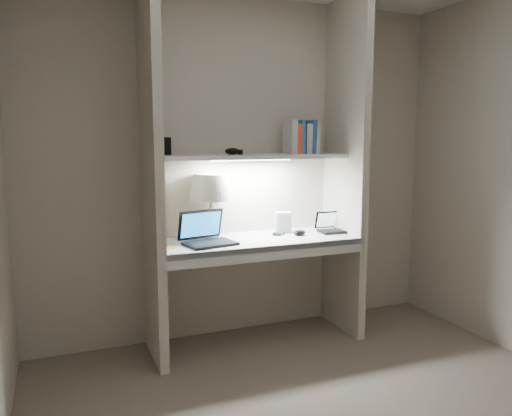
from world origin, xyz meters
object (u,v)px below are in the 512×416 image
laptop_main (207,236)px  laptop_netbook (333,227)px  speaker (283,222)px  book_row (301,138)px  table_lamp (211,195)px

laptop_main → laptop_netbook: 1.02m
laptop_netbook → speaker: size_ratio=1.56×
laptop_main → laptop_netbook: bearing=-8.5°
laptop_main → speaker: 0.67m
laptop_netbook → laptop_main: bearing=-172.1°
book_row → speaker: bearing=174.8°
table_lamp → laptop_main: table_lamp is taller
table_lamp → speaker: size_ratio=2.92×
laptop_main → speaker: (0.65, 0.16, 0.03)m
table_lamp → laptop_main: bearing=-115.8°
book_row → laptop_main: bearing=-169.2°
speaker → book_row: book_row is taller
laptop_main → speaker: bearing=2.5°
table_lamp → speaker: (0.56, -0.03, -0.23)m
speaker → book_row: (0.14, -0.01, 0.63)m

